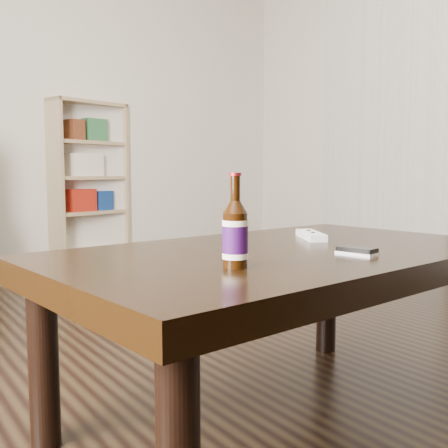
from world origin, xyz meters
TOP-DOWN VIEW (x-y plane):
  - floor at (0.00, 0.00)m, footprint 5.00×6.00m
  - wall_back at (0.00, 3.01)m, footprint 5.00×0.02m
  - chimney_breast at (2.35, 1.20)m, footprint 0.30×1.20m
  - bookshelf at (0.49, 3.06)m, footprint 0.77×0.50m
  - coffee_table at (-0.22, -0.39)m, footprint 1.37×0.88m
  - beer_bottle at (-0.50, -0.55)m, footprint 0.07×0.07m
  - phone at (-0.12, -0.57)m, footprint 0.07×0.11m
  - remote at (0.01, -0.27)m, footprint 0.14×0.19m

SIDE VIEW (x-z plane):
  - floor at x=0.00m, z-range -0.01..0.00m
  - coffee_table at x=-0.22m, z-range 0.18..0.67m
  - phone at x=-0.12m, z-range 0.49..0.51m
  - remote at x=0.01m, z-range 0.49..0.51m
  - beer_bottle at x=-0.50m, z-range 0.46..0.67m
  - bookshelf at x=0.49m, z-range 0.03..1.35m
  - wall_back at x=0.00m, z-range 0.00..2.70m
  - chimney_breast at x=2.35m, z-range 0.00..2.70m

